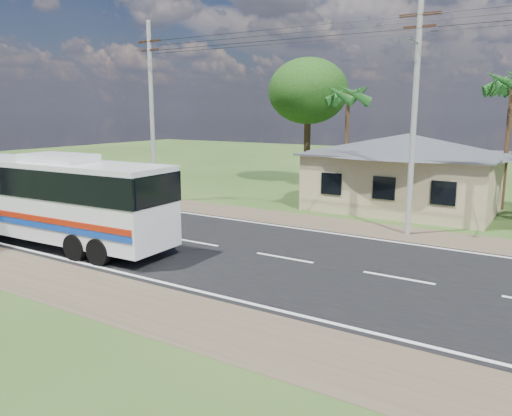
# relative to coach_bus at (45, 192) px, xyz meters

# --- Properties ---
(ground) EXTENTS (120.00, 120.00, 0.00)m
(ground) POSITION_rel_coach_bus_xyz_m (9.90, 3.47, -2.26)
(ground) COLOR #264117
(ground) RESTS_ON ground
(road) EXTENTS (120.00, 16.00, 0.03)m
(road) POSITION_rel_coach_bus_xyz_m (9.90, 3.47, -2.25)
(road) COLOR black
(road) RESTS_ON ground
(house) EXTENTS (12.40, 10.00, 5.00)m
(house) POSITION_rel_coach_bus_xyz_m (10.90, 16.46, 0.38)
(house) COLOR tan
(house) RESTS_ON ground
(utility_poles) EXTENTS (32.80, 2.22, 11.00)m
(utility_poles) POSITION_rel_coach_bus_xyz_m (12.57, 9.95, 3.51)
(utility_poles) COLOR #9E9E99
(utility_poles) RESTS_ON ground
(palm_far) EXTENTS (2.80, 2.80, 7.70)m
(palm_far) POSITION_rel_coach_bus_xyz_m (5.90, 19.47, 4.42)
(palm_far) COLOR #47301E
(palm_far) RESTS_ON ground
(tree_behind_house) EXTENTS (6.00, 6.00, 9.61)m
(tree_behind_house) POSITION_rel_coach_bus_xyz_m (1.90, 21.47, 4.86)
(tree_behind_house) COLOR #47301E
(tree_behind_house) RESTS_ON ground
(coach_bus) EXTENTS (12.83, 3.24, 3.95)m
(coach_bus) POSITION_rel_coach_bus_xyz_m (0.00, 0.00, 0.00)
(coach_bus) COLOR silver
(coach_bus) RESTS_ON ground
(small_car) EXTENTS (2.34, 3.80, 1.21)m
(small_car) POSITION_rel_coach_bus_xyz_m (-3.36, 6.79, -1.65)
(small_car) COLOR #29282A
(small_car) RESTS_ON ground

